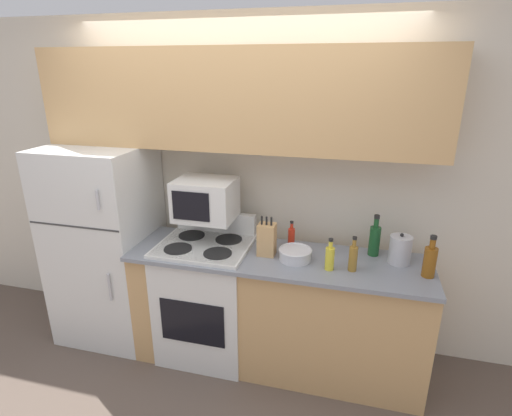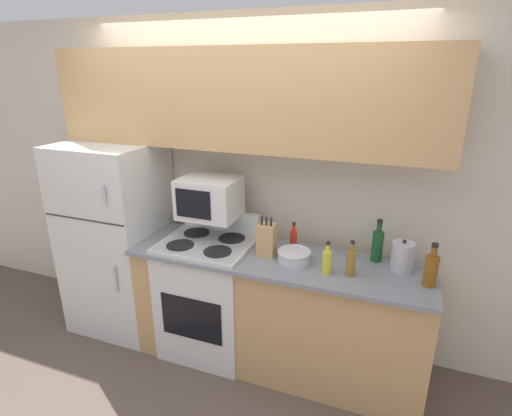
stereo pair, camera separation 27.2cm
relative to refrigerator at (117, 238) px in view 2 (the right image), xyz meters
name	(u,v)px [view 2 (the right image)]	position (x,y,z in m)	size (l,w,h in m)	color
ground_plane	(215,373)	(1.06, -0.33, -0.81)	(12.00, 12.00, 0.00)	brown
wall_back	(249,186)	(1.06, 0.37, 0.47)	(8.00, 0.05, 2.55)	beige
lower_cabinets	(276,311)	(1.44, -0.05, -0.35)	(2.11, 0.60, 0.91)	tan
refrigerator	(117,238)	(0.00, 0.00, 0.00)	(0.76, 0.69, 1.61)	silver
upper_cabinets	(238,99)	(1.06, 0.18, 1.15)	(2.87, 0.33, 0.69)	tan
stove	(209,295)	(0.89, -0.06, -0.32)	(0.67, 0.59, 1.10)	silver
microwave	(209,198)	(0.87, 0.04, 0.45)	(0.43, 0.35, 0.30)	silver
knife_block	(267,240)	(1.36, -0.06, 0.22)	(0.12, 0.11, 0.29)	tan
bowl	(294,256)	(1.57, -0.09, 0.15)	(0.23, 0.23, 0.08)	silver
bottle_hot_sauce	(293,238)	(1.50, 0.12, 0.19)	(0.05, 0.05, 0.20)	red
bottle_cooking_spray	(327,261)	(1.81, -0.17, 0.19)	(0.06, 0.06, 0.22)	gold
bottle_vinegar	(351,262)	(1.95, -0.15, 0.20)	(0.06, 0.06, 0.24)	olive
bottle_wine_green	(377,245)	(2.09, 0.12, 0.23)	(0.08, 0.08, 0.30)	#194C23
bottle_whiskey	(431,269)	(2.42, -0.11, 0.22)	(0.08, 0.08, 0.28)	brown
kettle	(402,257)	(2.26, 0.04, 0.21)	(0.15, 0.15, 0.22)	#B7B7BC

